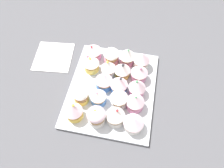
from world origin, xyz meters
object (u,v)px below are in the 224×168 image
at_px(cupcake_6, 109,68).
at_px(napkin, 54,56).
at_px(cupcake_1, 127,56).
at_px(cupcake_17, 96,116).
at_px(baking_tray, 112,89).
at_px(cupcake_8, 137,87).
at_px(cupcake_10, 104,81).
at_px(cupcake_15, 134,123).
at_px(cupcake_2, 111,56).
at_px(cupcake_14, 81,96).
at_px(cupcake_9, 119,83).
at_px(cupcake_4, 139,73).
at_px(cupcake_3, 93,51).
at_px(cupcake_11, 135,102).
at_px(cupcake_0, 142,60).
at_px(cupcake_5, 122,69).
at_px(cupcake_16, 115,116).
at_px(cupcake_18, 74,111).
at_px(cupcake_12, 119,98).
at_px(cupcake_13, 98,97).

height_order(cupcake_6, napkin, cupcake_6).
xyz_separation_m(cupcake_1, cupcake_17, (0.06, 0.27, -0.01)).
bearing_deg(baking_tray, cupcake_8, 179.83).
relative_size(cupcake_10, cupcake_15, 1.09).
relative_size(cupcake_6, cupcake_10, 1.12).
bearing_deg(cupcake_1, cupcake_15, 103.46).
bearing_deg(baking_tray, cupcake_1, -104.85).
height_order(cupcake_2, cupcake_15, cupcake_2).
distance_m(cupcake_8, cupcake_14, 0.20).
bearing_deg(cupcake_1, cupcake_9, 85.93).
relative_size(cupcake_1, cupcake_6, 1.04).
relative_size(cupcake_4, cupcake_10, 0.96).
bearing_deg(cupcake_3, cupcake_14, 91.75).
relative_size(cupcake_11, napkin, 0.45).
bearing_deg(cupcake_0, napkin, 2.20).
xyz_separation_m(cupcake_3, napkin, (0.17, 0.02, -0.04)).
height_order(cupcake_5, cupcake_16, cupcake_5).
distance_m(cupcake_17, cupcake_18, 0.08).
distance_m(cupcake_3, cupcake_16, 0.29).
bearing_deg(cupcake_2, cupcake_8, 133.44).
relative_size(cupcake_2, cupcake_18, 0.86).
bearing_deg(cupcake_11, cupcake_14, 3.32).
height_order(cupcake_16, napkin, cupcake_16).
bearing_deg(cupcake_5, cupcake_0, -137.11).
bearing_deg(cupcake_12, cupcake_3, -54.07).
bearing_deg(cupcake_2, baking_tray, 102.36).
bearing_deg(cupcake_10, cupcake_3, -60.70).
relative_size(cupcake_3, cupcake_10, 0.93).
xyz_separation_m(cupcake_16, cupcake_17, (0.06, 0.01, 0.00)).
relative_size(cupcake_12, cupcake_17, 1.10).
bearing_deg(cupcake_9, cupcake_5, -91.10).
xyz_separation_m(cupcake_3, cupcake_4, (-0.19, 0.07, 0.00)).
bearing_deg(cupcake_6, cupcake_15, 122.28).
relative_size(baking_tray, cupcake_8, 5.03).
xyz_separation_m(baking_tray, cupcake_6, (0.03, -0.06, 0.05)).
xyz_separation_m(cupcake_3, cupcake_9, (-0.13, 0.13, 0.00)).
relative_size(cupcake_2, cupcake_16, 0.90).
bearing_deg(cupcake_18, cupcake_10, -117.54).
xyz_separation_m(cupcake_0, cupcake_18, (0.19, 0.26, -0.00)).
bearing_deg(cupcake_11, cupcake_15, 94.22).
bearing_deg(cupcake_4, cupcake_11, 90.89).
xyz_separation_m(baking_tray, cupcake_9, (-0.03, -0.00, 0.04)).
relative_size(cupcake_3, cupcake_15, 1.01).
bearing_deg(cupcake_2, cupcake_13, 87.50).
distance_m(cupcake_2, cupcake_16, 0.25).
bearing_deg(cupcake_9, cupcake_2, -66.55).
bearing_deg(cupcake_10, cupcake_5, -133.73).
xyz_separation_m(cupcake_0, cupcake_1, (0.06, -0.01, 0.00)).
bearing_deg(cupcake_10, cupcake_6, -95.19).
relative_size(cupcake_9, cupcake_18, 1.03).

